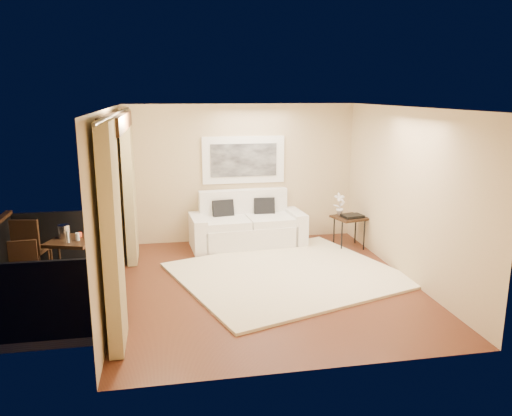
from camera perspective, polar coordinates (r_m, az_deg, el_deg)
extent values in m
plane|color=#5C2D1B|center=(7.86, 1.28, -8.69)|extent=(5.00, 5.00, 0.00)
plane|color=white|center=(7.30, 1.39, 11.39)|extent=(5.00, 5.00, 0.00)
plane|color=tan|center=(9.88, -1.61, 3.99)|extent=(4.50, 0.00, 4.50)
plane|color=tan|center=(5.13, 7.03, -4.85)|extent=(4.50, 0.00, 4.50)
plane|color=tan|center=(8.22, 16.90, 1.53)|extent=(0.00, 5.00, 5.00)
plane|color=tan|center=(9.16, -15.03, 2.81)|extent=(0.00, 2.70, 2.70)
plane|color=tan|center=(5.58, -17.85, -3.91)|extent=(0.00, 2.70, 2.70)
plane|color=tan|center=(7.19, -16.71, 9.63)|extent=(0.00, 2.40, 2.40)
cube|color=black|center=(7.18, -15.73, 9.44)|extent=(0.28, 2.40, 0.22)
cube|color=#605B56|center=(7.92, -22.02, -10.00)|extent=(1.80, 2.60, 0.12)
cube|color=black|center=(8.91, -20.76, -3.51)|extent=(1.80, 0.06, 1.00)
cube|color=black|center=(6.57, -24.60, -9.77)|extent=(1.80, 0.06, 1.00)
cube|color=tan|center=(8.86, -14.26, 2.32)|extent=(0.16, 0.75, 2.62)
cube|color=tan|center=(5.85, -16.11, -3.30)|extent=(0.16, 0.75, 2.62)
cylinder|color=#4C473F|center=(7.18, -15.62, 10.33)|extent=(0.04, 4.80, 0.04)
cube|color=white|center=(9.82, -1.44, 5.52)|extent=(1.62, 0.05, 0.92)
cube|color=black|center=(9.79, -1.40, 5.49)|extent=(1.30, 0.02, 0.64)
cube|color=#FFF3CD|center=(8.22, 3.66, -7.56)|extent=(4.10, 3.83, 0.04)
cube|color=white|center=(9.68, -0.97, -3.09)|extent=(1.82, 1.05, 0.43)
cube|color=white|center=(9.91, -1.47, -0.29)|extent=(1.77, 0.35, 0.85)
cube|color=white|center=(9.48, -6.63, -2.88)|extent=(0.31, 0.94, 0.64)
cube|color=white|center=(9.91, 4.44, -2.12)|extent=(0.31, 0.94, 0.64)
cube|color=white|center=(9.48, -3.42, -1.64)|extent=(0.88, 0.88, 0.14)
cube|color=white|center=(9.67, 1.50, -1.32)|extent=(0.88, 0.88, 0.14)
cube|color=black|center=(9.66, -3.77, -0.29)|extent=(0.44, 0.25, 0.42)
cube|color=black|center=(9.85, 0.96, -0.01)|extent=(0.42, 0.21, 0.42)
cube|color=black|center=(9.67, 10.63, -1.09)|extent=(0.68, 0.68, 0.04)
cylinder|color=black|center=(9.48, 9.78, -3.24)|extent=(0.03, 0.03, 0.56)
cylinder|color=black|center=(9.63, 12.25, -3.08)|extent=(0.03, 0.03, 0.56)
cylinder|color=black|center=(9.87, 8.91, -2.53)|extent=(0.03, 0.03, 0.56)
cylinder|color=black|center=(10.03, 11.29, -2.39)|extent=(0.03, 0.03, 0.56)
cube|color=black|center=(9.62, 10.95, -0.91)|extent=(0.42, 0.34, 0.05)
imported|color=white|center=(9.71, 9.54, 0.45)|extent=(0.25, 0.20, 0.43)
cube|color=black|center=(8.00, -20.23, -3.56)|extent=(0.81, 0.81, 0.05)
cylinder|color=black|center=(7.92, -22.20, -6.82)|extent=(0.04, 0.04, 0.71)
cylinder|color=black|center=(7.82, -18.42, -6.74)|extent=(0.04, 0.04, 0.71)
cylinder|color=black|center=(8.40, -21.50, -5.61)|extent=(0.04, 0.04, 0.71)
cylinder|color=black|center=(8.32, -17.94, -5.52)|extent=(0.04, 0.04, 0.71)
cube|color=black|center=(8.74, -24.20, -4.38)|extent=(0.51, 0.51, 0.05)
cube|color=black|center=(8.50, -24.89, -3.11)|extent=(0.44, 0.13, 0.57)
cylinder|color=black|center=(8.89, -22.56, -5.58)|extent=(0.03, 0.03, 0.45)
cylinder|color=black|center=(9.03, -24.63, -5.49)|extent=(0.03, 0.03, 0.45)
cylinder|color=black|center=(8.59, -23.44, -6.32)|extent=(0.03, 0.03, 0.45)
cylinder|color=black|center=(8.73, -25.57, -6.21)|extent=(0.03, 0.03, 0.45)
cube|color=black|center=(7.73, -25.09, -7.14)|extent=(0.41, 0.41, 0.05)
cube|color=black|center=(7.82, -25.05, -5.15)|extent=(0.38, 0.08, 0.50)
cylinder|color=black|center=(7.69, -26.27, -9.07)|extent=(0.03, 0.03, 0.39)
cylinder|color=black|center=(7.63, -23.97, -9.00)|extent=(0.03, 0.03, 0.39)
cylinder|color=black|center=(7.97, -25.86, -8.25)|extent=(0.03, 0.03, 0.39)
cylinder|color=black|center=(7.92, -23.65, -8.17)|extent=(0.03, 0.03, 0.39)
cylinder|color=silver|center=(8.10, -21.09, -2.50)|extent=(0.18, 0.18, 0.20)
cylinder|color=red|center=(8.08, -19.50, -2.90)|extent=(0.06, 0.06, 0.07)
cylinder|color=white|center=(7.81, -20.71, -3.11)|extent=(0.04, 0.04, 0.18)
cylinder|color=white|center=(7.89, -19.73, -3.10)|extent=(0.06, 0.06, 0.12)
cylinder|color=silver|center=(7.99, -18.85, -2.83)|extent=(0.06, 0.06, 0.12)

